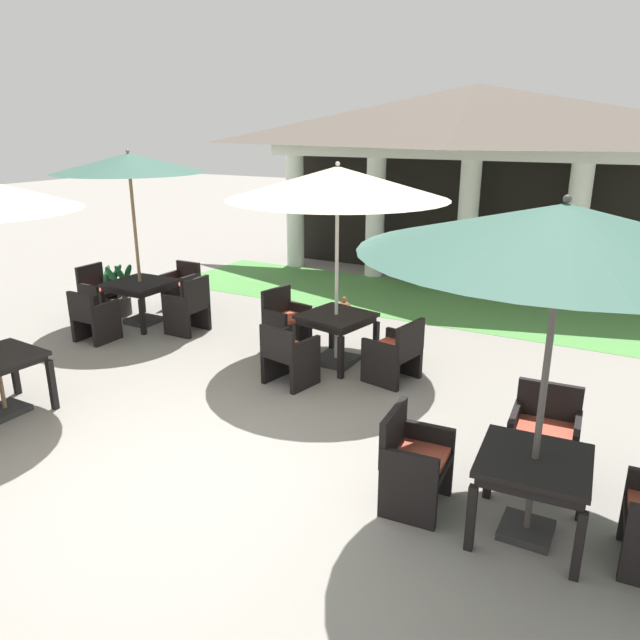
# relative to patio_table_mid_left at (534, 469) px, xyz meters

# --- Properties ---
(ground_plane) EXTENTS (60.00, 60.00, 0.00)m
(ground_plane) POSITION_rel_patio_table_mid_left_xyz_m (-2.80, -0.58, -0.62)
(ground_plane) COLOR gray
(background_pavilion) EXTENTS (9.50, 2.63, 4.04)m
(background_pavilion) POSITION_rel_patio_table_mid_left_xyz_m (-2.80, 7.87, 2.45)
(background_pavilion) COLOR white
(background_pavilion) RESTS_ON ground
(lawn_strip) EXTENTS (11.30, 2.72, 0.01)m
(lawn_strip) POSITION_rel_patio_table_mid_left_xyz_m (-2.80, 6.28, -0.61)
(lawn_strip) COLOR #519347
(lawn_strip) RESTS_ON ground
(patio_table_mid_left) EXTENTS (0.92, 0.92, 0.72)m
(patio_table_mid_left) POSITION_rel_patio_table_mid_left_xyz_m (0.00, 0.00, 0.00)
(patio_table_mid_left) COLOR black
(patio_table_mid_left) RESTS_ON ground
(patio_umbrella_mid_left) EXTENTS (2.94, 2.94, 2.81)m
(patio_umbrella_mid_left) POSITION_rel_patio_table_mid_left_xyz_m (0.00, 0.00, 1.94)
(patio_umbrella_mid_left) COLOR #2D2D2D
(patio_umbrella_mid_left) RESTS_ON ground
(patio_chair_mid_left_north) EXTENTS (0.66, 0.63, 0.89)m
(patio_chair_mid_left_north) POSITION_rel_patio_table_mid_left_xyz_m (-0.07, 0.99, -0.20)
(patio_chair_mid_left_north) COLOR black
(patio_chair_mid_left_north) RESTS_ON ground
(patio_chair_mid_left_west) EXTENTS (0.56, 0.66, 0.90)m
(patio_chair_mid_left_west) POSITION_rel_patio_table_mid_left_xyz_m (-0.99, -0.07, -0.19)
(patio_chair_mid_left_west) COLOR black
(patio_chair_mid_left_west) RESTS_ON ground
(patio_table_mid_right) EXTENTS (0.98, 0.98, 0.74)m
(patio_table_mid_right) POSITION_rel_patio_table_mid_left_xyz_m (-6.94, 2.65, 0.02)
(patio_table_mid_right) COLOR black
(patio_table_mid_right) RESTS_ON ground
(patio_umbrella_mid_right) EXTENTS (2.42, 2.42, 2.90)m
(patio_umbrella_mid_right) POSITION_rel_patio_table_mid_left_xyz_m (-6.94, 2.65, 2.04)
(patio_umbrella_mid_right) COLOR #2D2D2D
(patio_umbrella_mid_right) RESTS_ON ground
(patio_chair_mid_right_east) EXTENTS (0.54, 0.58, 0.95)m
(patio_chair_mid_right_east) POSITION_rel_patio_table_mid_left_xyz_m (-5.90, 2.65, -0.19)
(patio_chair_mid_right_east) COLOR black
(patio_chair_mid_right_east) RESTS_ON ground
(patio_chair_mid_right_west) EXTENTS (0.50, 0.58, 0.89)m
(patio_chair_mid_right_west) POSITION_rel_patio_table_mid_left_xyz_m (-7.98, 2.65, -0.21)
(patio_chair_mid_right_west) COLOR black
(patio_chair_mid_right_west) RESTS_ON ground
(patio_chair_mid_right_south) EXTENTS (0.54, 0.55, 0.83)m
(patio_chair_mid_right_south) POSITION_rel_patio_table_mid_left_xyz_m (-6.94, 1.62, -0.22)
(patio_chair_mid_right_south) COLOR black
(patio_chair_mid_right_south) RESTS_ON ground
(patio_chair_mid_right_north) EXTENTS (0.55, 0.52, 0.85)m
(patio_chair_mid_right_north) POSITION_rel_patio_table_mid_left_xyz_m (-6.94, 3.68, -0.21)
(patio_chair_mid_right_north) COLOR black
(patio_chair_mid_right_north) RESTS_ON ground
(patio_table_far_back) EXTENTS (1.04, 1.04, 0.73)m
(patio_table_far_back) POSITION_rel_patio_table_mid_left_xyz_m (-3.17, 2.64, 0.01)
(patio_table_far_back) COLOR black
(patio_table_far_back) RESTS_ON ground
(patio_umbrella_far_back) EXTENTS (2.98, 2.98, 2.82)m
(patio_umbrella_far_back) POSITION_rel_patio_table_mid_left_xyz_m (-3.17, 2.64, 1.91)
(patio_umbrella_far_back) COLOR #2D2D2D
(patio_umbrella_far_back) RESTS_ON ground
(patio_chair_far_back_west) EXTENTS (0.60, 0.70, 0.91)m
(patio_chair_far_back_west) POSITION_rel_patio_table_mid_left_xyz_m (-4.15, 2.83, -0.19)
(patio_chair_far_back_west) COLOR black
(patio_chair_far_back_west) RESTS_ON ground
(patio_chair_far_back_south) EXTENTS (0.68, 0.64, 0.83)m
(patio_chair_far_back_south) POSITION_rel_patio_table_mid_left_xyz_m (-3.36, 1.67, -0.21)
(patio_chair_far_back_south) COLOR black
(patio_chair_far_back_south) RESTS_ON ground
(patio_chair_far_back_east) EXTENTS (0.69, 0.73, 0.86)m
(patio_chair_far_back_east) POSITION_rel_patio_table_mid_left_xyz_m (-2.19, 2.44, -0.22)
(patio_chair_far_back_east) COLOR black
(patio_chair_far_back_east) RESTS_ON ground
(potted_palm_left_edge) EXTENTS (0.62, 0.62, 0.97)m
(potted_palm_left_edge) POSITION_rel_patio_table_mid_left_xyz_m (-7.66, 2.82, -0.28)
(potted_palm_left_edge) COLOR #47423D
(potted_palm_left_edge) RESTS_ON ground
(terracotta_urn) EXTENTS (0.26, 0.26, 0.43)m
(terracotta_urn) POSITION_rel_patio_table_mid_left_xyz_m (-3.96, 4.46, -0.44)
(terracotta_urn) COLOR brown
(terracotta_urn) RESTS_ON ground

